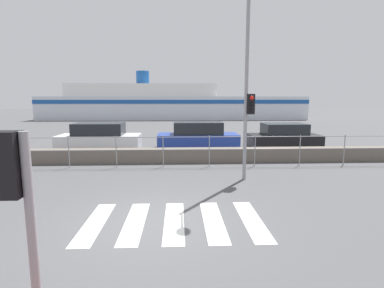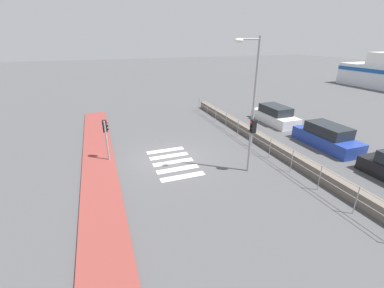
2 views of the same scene
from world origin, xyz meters
name	(u,v)px [view 1 (image 1 of 2)]	position (x,y,z in m)	size (l,w,h in m)	color
ground_plane	(151,222)	(0.00, 0.00, 0.00)	(160.00, 160.00, 0.00)	#4C4C4F
crosswalk	(174,221)	(0.53, 0.00, 0.00)	(4.05, 2.40, 0.01)	silver
seawall	(164,155)	(0.00, 6.54, 0.31)	(21.31, 0.55, 0.62)	#6B6056
harbor_fence	(163,147)	(0.00, 5.66, 0.85)	(19.22, 0.04, 1.30)	gray
traffic_light_near	(18,194)	(-1.02, -3.49, 1.82)	(0.34, 0.32, 2.47)	gray
traffic_light_far	(248,117)	(3.02, 3.53, 2.17)	(0.34, 0.32, 2.96)	gray
streetlamp	(249,55)	(2.93, 3.32, 4.20)	(0.32, 1.34, 6.85)	gray
ferry_boat	(168,104)	(-0.87, 36.34, 2.06)	(35.92, 7.25, 6.63)	silver
parked_car_white	(99,138)	(-3.79, 10.28, 0.62)	(4.49, 1.80, 1.47)	silver
parked_car_blue	(198,137)	(1.74, 10.28, 0.64)	(4.53, 1.79, 1.51)	#233D9E
parked_car_black	(284,137)	(6.70, 10.28, 0.60)	(3.95, 1.88, 1.41)	black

